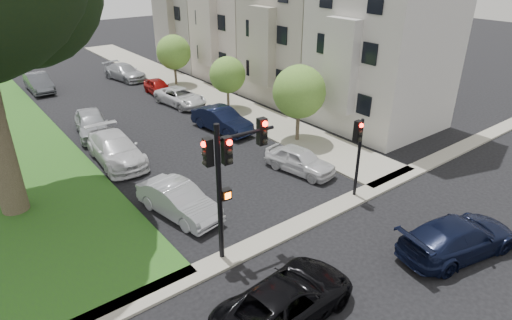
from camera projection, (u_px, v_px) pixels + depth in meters
ground at (333, 249)px, 16.91m from camera, size 140.00×140.00×0.00m
sidewalk_right at (185, 85)px, 37.70m from camera, size 3.50×44.00×0.12m
sidewalk_cross at (299, 225)px, 18.31m from camera, size 60.00×1.00×0.12m
house_a at (385, 18)px, 26.43m from camera, size 7.70×7.55×15.97m
house_b at (302, 7)px, 31.78m from camera, size 7.70×7.55×15.97m
house_c at (243, 0)px, 37.12m from camera, size 7.70×7.55×15.97m
small_tree_a at (299, 92)px, 25.25m from camera, size 3.18×3.18×4.76m
small_tree_b at (228, 75)px, 30.87m from camera, size 2.64×2.64×3.96m
small_tree_c at (174, 52)px, 36.57m from camera, size 2.93×2.93×4.40m
traffic_signal_main at (228, 166)px, 15.00m from camera, size 2.70×0.70×5.51m
traffic_signal_secondary at (358, 145)px, 19.28m from camera, size 0.49×0.40×3.96m
car_cross_near at (287, 299)px, 13.50m from camera, size 5.14×2.71×1.38m
car_cross_far at (458, 237)px, 16.38m from camera, size 5.42×3.06×1.48m
car_parked_0 at (300, 160)px, 22.64m from camera, size 2.33×4.21×1.35m
car_parked_1 at (222, 120)px, 27.85m from camera, size 2.18×4.80×1.53m
car_parked_2 at (180, 97)px, 32.73m from camera, size 2.71×4.88×1.29m
car_parked_3 at (158, 87)px, 35.17m from camera, size 1.77×3.83×1.27m
car_parked_4 at (125, 72)px, 39.34m from camera, size 2.84×5.14×1.41m
car_parked_5 at (179, 200)px, 18.84m from camera, size 2.31×4.61×1.45m
car_parked_6 at (116, 149)px, 23.66m from camera, size 2.48×5.49×1.56m
car_parked_7 at (92, 124)px, 27.17m from camera, size 2.75×4.93×1.59m
car_parked_9 at (39, 83)px, 35.89m from camera, size 1.64×4.61×1.52m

